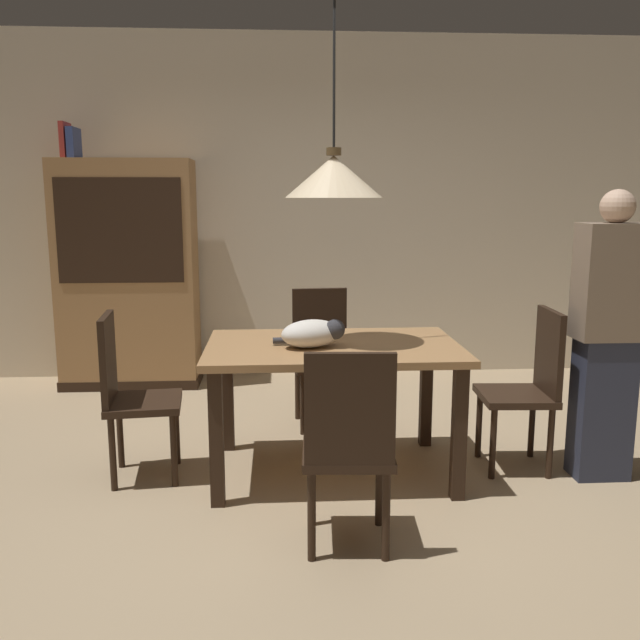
{
  "coord_description": "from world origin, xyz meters",
  "views": [
    {
      "loc": [
        -0.2,
        -3.25,
        1.56
      ],
      "look_at": [
        0.04,
        0.58,
        0.85
      ],
      "focal_mm": 37.77,
      "sensor_mm": 36.0,
      "label": 1
    }
  ],
  "objects_px": {
    "hutch_bookcase": "(128,279)",
    "cat_sleeping": "(313,333)",
    "dining_table": "(333,362)",
    "pendant_lamp": "(334,176)",
    "chair_near_front": "(348,441)",
    "chair_far_back": "(322,350)",
    "chair_right_side": "(530,382)",
    "book_red_tall": "(66,141)",
    "person_standing": "(607,337)",
    "chair_left_side": "(129,389)",
    "book_blue_wide": "(74,143)"
  },
  "relations": [
    {
      "from": "dining_table",
      "to": "book_blue_wide",
      "type": "distance_m",
      "value": 3.01
    },
    {
      "from": "book_red_tall",
      "to": "book_blue_wide",
      "type": "height_order",
      "value": "book_red_tall"
    },
    {
      "from": "book_blue_wide",
      "to": "person_standing",
      "type": "distance_m",
      "value": 4.14
    },
    {
      "from": "hutch_bookcase",
      "to": "chair_left_side",
      "type": "bearing_deg",
      "value": -78.38
    },
    {
      "from": "pendant_lamp",
      "to": "book_red_tall",
      "type": "xyz_separation_m",
      "value": [
        -1.96,
        1.94,
        0.33
      ]
    },
    {
      "from": "chair_right_side",
      "to": "chair_near_front",
      "type": "distance_m",
      "value": 1.43
    },
    {
      "from": "chair_right_side",
      "to": "chair_left_side",
      "type": "distance_m",
      "value": 2.26
    },
    {
      "from": "chair_right_side",
      "to": "person_standing",
      "type": "height_order",
      "value": "person_standing"
    },
    {
      "from": "chair_far_back",
      "to": "book_blue_wide",
      "type": "xyz_separation_m",
      "value": [
        -1.89,
        1.06,
        1.46
      ]
    },
    {
      "from": "chair_near_front",
      "to": "hutch_bookcase",
      "type": "distance_m",
      "value": 3.22
    },
    {
      "from": "chair_near_front",
      "to": "chair_far_back",
      "type": "xyz_separation_m",
      "value": [
        -0.0,
        1.76,
        0.0
      ]
    },
    {
      "from": "chair_far_back",
      "to": "pendant_lamp",
      "type": "distance_m",
      "value": 1.45
    },
    {
      "from": "chair_right_side",
      "to": "book_blue_wide",
      "type": "xyz_separation_m",
      "value": [
        -3.02,
        1.94,
        1.46
      ]
    },
    {
      "from": "dining_table",
      "to": "chair_far_back",
      "type": "bearing_deg",
      "value": 90.41
    },
    {
      "from": "chair_far_back",
      "to": "person_standing",
      "type": "bearing_deg",
      "value": -34.56
    },
    {
      "from": "chair_far_back",
      "to": "hutch_bookcase",
      "type": "bearing_deg",
      "value": 145.19
    },
    {
      "from": "chair_far_back",
      "to": "person_standing",
      "type": "height_order",
      "value": "person_standing"
    },
    {
      "from": "chair_left_side",
      "to": "cat_sleeping",
      "type": "height_order",
      "value": "chair_left_side"
    },
    {
      "from": "chair_far_back",
      "to": "book_red_tall",
      "type": "distance_m",
      "value": 2.67
    },
    {
      "from": "pendant_lamp",
      "to": "dining_table",
      "type": "bearing_deg",
      "value": -104.04
    },
    {
      "from": "dining_table",
      "to": "person_standing",
      "type": "distance_m",
      "value": 1.5
    },
    {
      "from": "dining_table",
      "to": "chair_left_side",
      "type": "distance_m",
      "value": 1.14
    },
    {
      "from": "chair_right_side",
      "to": "hutch_bookcase",
      "type": "xyz_separation_m",
      "value": [
        -2.66,
        1.94,
        0.38
      ]
    },
    {
      "from": "hutch_bookcase",
      "to": "pendant_lamp",
      "type": "bearing_deg",
      "value": -51.73
    },
    {
      "from": "dining_table",
      "to": "hutch_bookcase",
      "type": "height_order",
      "value": "hutch_bookcase"
    },
    {
      "from": "dining_table",
      "to": "chair_left_side",
      "type": "relative_size",
      "value": 1.51
    },
    {
      "from": "chair_far_back",
      "to": "person_standing",
      "type": "xyz_separation_m",
      "value": [
        1.5,
        -1.03,
        0.29
      ]
    },
    {
      "from": "chair_right_side",
      "to": "pendant_lamp",
      "type": "xyz_separation_m",
      "value": [
        -1.13,
        0.0,
        1.15
      ]
    },
    {
      "from": "cat_sleeping",
      "to": "book_red_tall",
      "type": "relative_size",
      "value": 1.46
    },
    {
      "from": "book_blue_wide",
      "to": "person_standing",
      "type": "bearing_deg",
      "value": -31.69
    },
    {
      "from": "cat_sleeping",
      "to": "book_red_tall",
      "type": "distance_m",
      "value": 2.96
    },
    {
      "from": "pendant_lamp",
      "to": "hutch_bookcase",
      "type": "height_order",
      "value": "pendant_lamp"
    },
    {
      "from": "chair_far_back",
      "to": "hutch_bookcase",
      "type": "relative_size",
      "value": 0.5
    },
    {
      "from": "dining_table",
      "to": "pendant_lamp",
      "type": "bearing_deg",
      "value": 75.96
    },
    {
      "from": "hutch_bookcase",
      "to": "cat_sleeping",
      "type": "bearing_deg",
      "value": -54.8
    },
    {
      "from": "chair_near_front",
      "to": "chair_left_side",
      "type": "xyz_separation_m",
      "value": [
        -1.12,
        0.87,
        0.0
      ]
    },
    {
      "from": "chair_right_side",
      "to": "chair_left_side",
      "type": "height_order",
      "value": "same"
    },
    {
      "from": "dining_table",
      "to": "book_blue_wide",
      "type": "height_order",
      "value": "book_blue_wide"
    },
    {
      "from": "chair_left_side",
      "to": "dining_table",
      "type": "bearing_deg",
      "value": 0.4
    },
    {
      "from": "pendant_lamp",
      "to": "chair_near_front",
      "type": "bearing_deg",
      "value": -90.3
    },
    {
      "from": "chair_near_front",
      "to": "cat_sleeping",
      "type": "distance_m",
      "value": 0.88
    },
    {
      "from": "chair_far_back",
      "to": "book_blue_wide",
      "type": "bearing_deg",
      "value": 150.71
    },
    {
      "from": "chair_near_front",
      "to": "pendant_lamp",
      "type": "xyz_separation_m",
      "value": [
        0.0,
        0.88,
        1.15
      ]
    },
    {
      "from": "chair_right_side",
      "to": "book_red_tall",
      "type": "xyz_separation_m",
      "value": [
        -3.09,
        1.94,
        1.48
      ]
    },
    {
      "from": "chair_right_side",
      "to": "person_standing",
      "type": "distance_m",
      "value": 0.49
    },
    {
      "from": "pendant_lamp",
      "to": "chair_far_back",
      "type": "bearing_deg",
      "value": 90.41
    },
    {
      "from": "chair_right_side",
      "to": "chair_near_front",
      "type": "height_order",
      "value": "same"
    },
    {
      "from": "dining_table",
      "to": "hutch_bookcase",
      "type": "xyz_separation_m",
      "value": [
        -1.53,
        1.94,
        0.24
      ]
    },
    {
      "from": "dining_table",
      "to": "pendant_lamp",
      "type": "xyz_separation_m",
      "value": [
        0.0,
        0.0,
        1.01
      ]
    },
    {
      "from": "pendant_lamp",
      "to": "book_blue_wide",
      "type": "height_order",
      "value": "pendant_lamp"
    }
  ]
}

